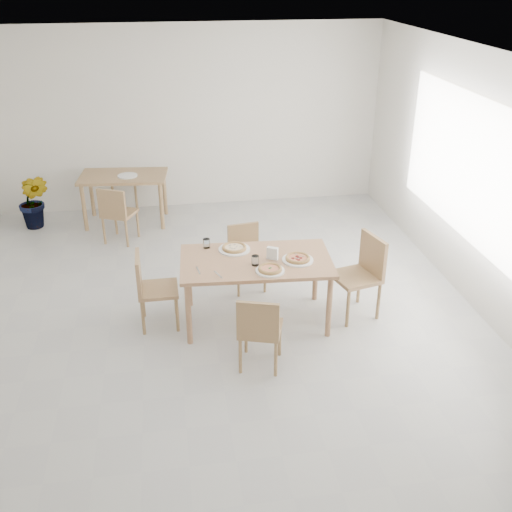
{
  "coord_description": "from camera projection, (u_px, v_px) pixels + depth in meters",
  "views": [
    {
      "loc": [
        -0.4,
        -5.72,
        3.61
      ],
      "look_at": [
        0.48,
        -0.13,
        0.79
      ],
      "focal_mm": 42.0,
      "sensor_mm": 36.0,
      "label": 1
    }
  ],
  "objects": [
    {
      "name": "pizza_mushroom",
      "position": [
        234.0,
        247.0,
        6.53
      ],
      "size": [
        0.33,
        0.33,
        0.03
      ],
      "rotation": [
        0.0,
        0.0,
        0.26
      ],
      "color": "tan",
      "rests_on": "plate_mushroom"
    },
    {
      "name": "tumbler_b",
      "position": [
        207.0,
        243.0,
        6.58
      ],
      "size": [
        0.08,
        0.08,
        0.1
      ],
      "primitive_type": "cylinder",
      "color": "white",
      "rests_on": "main_table"
    },
    {
      "name": "pizza_margherita",
      "position": [
        270.0,
        269.0,
        6.09
      ],
      "size": [
        0.29,
        0.29,
        0.03
      ],
      "rotation": [
        0.0,
        0.0,
        0.19
      ],
      "color": "tan",
      "rests_on": "plate_margherita"
    },
    {
      "name": "potted_plant",
      "position": [
        34.0,
        201.0,
        8.78
      ],
      "size": [
        0.52,
        0.45,
        0.83
      ],
      "primitive_type": "imported",
      "rotation": [
        0.0,
        0.0,
        -0.21
      ],
      "color": "#255F1C",
      "rests_on": "ground"
    },
    {
      "name": "fork_a",
      "position": [
        198.0,
        270.0,
        6.11
      ],
      "size": [
        0.04,
        0.17,
        0.01
      ],
      "primitive_type": "cube",
      "rotation": [
        0.0,
        0.0,
        0.15
      ],
      "color": "silver",
      "rests_on": "main_table"
    },
    {
      "name": "chair_east",
      "position": [
        362.0,
        270.0,
        6.58
      ],
      "size": [
        0.56,
        0.56,
        0.93
      ],
      "rotation": [
        0.0,
        0.0,
        -1.31
      ],
      "color": "tan",
      "rests_on": "ground"
    },
    {
      "name": "napkin_holder",
      "position": [
        272.0,
        254.0,
        6.31
      ],
      "size": [
        0.14,
        0.12,
        0.14
      ],
      "rotation": [
        0.0,
        0.0,
        -0.49
      ],
      "color": "silver",
      "rests_on": "main_table"
    },
    {
      "name": "chair_north",
      "position": [
        246.0,
        252.0,
        7.19
      ],
      "size": [
        0.44,
        0.44,
        0.78
      ],
      "rotation": [
        0.0,
        0.0,
        0.16
      ],
      "color": "tan",
      "rests_on": "ground"
    },
    {
      "name": "plate_mushroom",
      "position": [
        234.0,
        249.0,
        6.54
      ],
      "size": [
        0.35,
        0.35,
        0.02
      ],
      "primitive_type": "cylinder",
      "color": "white",
      "rests_on": "main_table"
    },
    {
      "name": "chair_back_n",
      "position": [
        130.0,
        172.0,
        9.6
      ],
      "size": [
        0.6,
        0.6,
        0.93
      ],
      "rotation": [
        0.0,
        0.0,
        -0.39
      ],
      "color": "tan",
      "rests_on": "ground"
    },
    {
      "name": "main_table",
      "position": [
        256.0,
        266.0,
        6.38
      ],
      "size": [
        1.65,
        1.0,
        0.75
      ],
      "rotation": [
        0.0,
        0.0,
        -0.06
      ],
      "color": "tan",
      "rests_on": "ground"
    },
    {
      "name": "plate_margherita",
      "position": [
        270.0,
        271.0,
        6.1
      ],
      "size": [
        0.3,
        0.3,
        0.02
      ],
      "primitive_type": "cylinder",
      "color": "white",
      "rests_on": "main_table"
    },
    {
      "name": "chair_west",
      "position": [
        150.0,
        285.0,
        6.37
      ],
      "size": [
        0.42,
        0.42,
        0.85
      ],
      "rotation": [
        0.0,
        0.0,
        1.58
      ],
      "color": "tan",
      "rests_on": "ground"
    },
    {
      "name": "fork_b",
      "position": [
        218.0,
        275.0,
        6.03
      ],
      "size": [
        0.08,
        0.17,
        0.01
      ],
      "primitive_type": "cube",
      "rotation": [
        0.0,
        0.0,
        0.37
      ],
      "color": "silver",
      "rests_on": "main_table"
    },
    {
      "name": "chair_south",
      "position": [
        259.0,
        328.0,
        5.68
      ],
      "size": [
        0.5,
        0.5,
        0.81
      ],
      "rotation": [
        0.0,
        0.0,
        2.84
      ],
      "color": "tan",
      "rests_on": "ground"
    },
    {
      "name": "second_table",
      "position": [
        124.0,
        182.0,
        8.86
      ],
      "size": [
        1.33,
        0.84,
        0.75
      ],
      "rotation": [
        0.0,
        0.0,
        -0.1
      ],
      "color": "tan",
      "rests_on": "ground"
    },
    {
      "name": "room",
      "position": [
        469.0,
        168.0,
        6.74
      ],
      "size": [
        7.28,
        7.0,
        7.0
      ],
      "color": "#B9BAB5",
      "rests_on": "ground"
    },
    {
      "name": "chair_back_s",
      "position": [
        117.0,
        211.0,
        8.27
      ],
      "size": [
        0.54,
        0.54,
        0.83
      ],
      "rotation": [
        0.0,
        0.0,
        2.71
      ],
      "color": "tan",
      "rests_on": "ground"
    },
    {
      "name": "pizza_pepperoni",
      "position": [
        298.0,
        258.0,
        6.3
      ],
      "size": [
        0.27,
        0.27,
        0.03
      ],
      "rotation": [
        0.0,
        0.0,
        0.01
      ],
      "color": "tan",
      "rests_on": "plate_pepperoni"
    },
    {
      "name": "plate_empty",
      "position": [
        128.0,
        176.0,
        8.76
      ],
      "size": [
        0.29,
        0.29,
        0.02
      ],
      "primitive_type": "cylinder",
      "color": "white",
      "rests_on": "second_table"
    },
    {
      "name": "plate_pepperoni",
      "position": [
        298.0,
        260.0,
        6.31
      ],
      "size": [
        0.33,
        0.33,
        0.02
      ],
      "primitive_type": "cylinder",
      "color": "white",
      "rests_on": "main_table"
    },
    {
      "name": "tumbler_a",
      "position": [
        255.0,
        260.0,
        6.21
      ],
      "size": [
        0.08,
        0.08,
        0.1
      ],
      "primitive_type": "cylinder",
      "color": "white",
      "rests_on": "main_table"
    }
  ]
}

